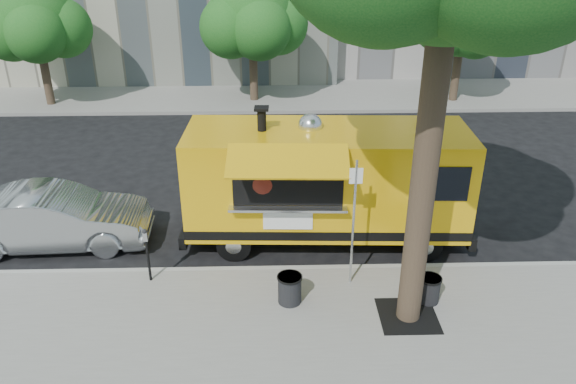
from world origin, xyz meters
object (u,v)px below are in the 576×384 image
far_tree_c (463,18)px  sign_post (354,216)px  trash_bin_left (429,289)px  sedan (55,218)px  far_tree_a (35,19)px  trash_bin_right (290,288)px  parking_meter (147,249)px  food_truck (325,182)px  far_tree_b (252,15)px

far_tree_c → sign_post: (-6.45, -13.95, -1.87)m
trash_bin_left → far_tree_c: bearing=71.7°
sedan → trash_bin_left: sedan is taller
sign_post → trash_bin_left: (1.59, -0.75, -1.38)m
sign_post → trash_bin_left: size_ratio=4.99×
far_tree_a → trash_bin_right: far_tree_a is taller
trash_bin_left → trash_bin_right: bearing=178.8°
far_tree_c → parking_meter: far_tree_c is taller
sign_post → sedan: (-7.26, 2.06, -1.07)m
far_tree_a → sign_post: size_ratio=1.79×
food_truck → trash_bin_right: bearing=-106.9°
sedan → trash_bin_left: (8.85, -2.81, -0.30)m
far_tree_b → food_truck: size_ratio=0.75×
food_truck → sedan: 6.89m
sign_post → parking_meter: bearing=177.5°
food_truck → far_tree_b: bearing=102.1°
far_tree_c → parking_meter: (-11.00, -13.75, -2.74)m
sign_post → parking_meter: (-4.55, 0.20, -0.87)m
far_tree_b → far_tree_c: bearing=-1.9°
far_tree_b → trash_bin_right: bearing=-85.6°
far_tree_a → trash_bin_right: (10.15, -14.54, -3.28)m
far_tree_b → trash_bin_right: 15.35m
far_tree_a → sign_post: 18.14m
sign_post → trash_bin_right: (-1.40, -0.69, -1.35)m
sign_post → food_truck: (-0.42, 2.12, -0.17)m
sedan → trash_bin_right: (5.86, -2.75, -0.28)m
food_truck → sign_post: bearing=-76.5°
far_tree_b → sedan: (-4.71, -12.19, -3.06)m
trash_bin_left → far_tree_b: bearing=105.4°
trash_bin_right → food_truck: bearing=70.9°
far_tree_c → trash_bin_left: bearing=-108.3°
sedan → far_tree_a: bearing=17.0°
far_tree_a → trash_bin_right: size_ratio=8.21×
far_tree_b → trash_bin_right: far_tree_b is taller
parking_meter → trash_bin_left: (6.14, -0.95, -0.51)m
far_tree_a → sedan: far_tree_a is taller
parking_meter → far_tree_c: bearing=51.3°
parking_meter → trash_bin_left: bearing=-8.8°
sedan → trash_bin_right: sedan is taller
sign_post → parking_meter: size_ratio=2.25×
food_truck → trash_bin_right: food_truck is taller
parking_meter → sedan: 3.29m
far_tree_c → food_truck: (-6.87, -11.83, -2.04)m
far_tree_b → food_truck: 12.50m
food_truck → sedan: size_ratio=1.55×
far_tree_c → sign_post: far_tree_c is taller
far_tree_b → parking_meter: size_ratio=4.12×
far_tree_a → food_truck: size_ratio=0.73×
sign_post → parking_meter: sign_post is taller
far_tree_b → parking_meter: far_tree_b is taller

